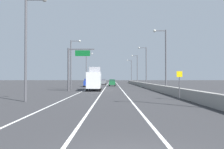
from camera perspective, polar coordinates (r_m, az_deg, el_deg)
ground_plane at (r=69.86m, az=0.14°, el=-2.76°), size 320.00×320.00×0.00m
lane_stripe_left at (r=61.08m, az=-4.98°, el=-3.02°), size 0.16×130.00×0.00m
lane_stripe_center at (r=60.89m, az=-1.69°, el=-3.03°), size 0.16×130.00×0.00m
lane_stripe_right at (r=60.90m, az=1.61°, el=-3.03°), size 0.16×130.00×0.00m
jersey_barrier_right at (r=46.55m, az=9.69°, el=-3.01°), size 0.60×120.00×1.10m
overhead_sign_gantry at (r=39.82m, az=-10.11°, el=2.64°), size 4.68×0.36×7.50m
speed_advisory_sign at (r=24.63m, az=16.52°, el=-2.09°), size 0.60×0.11×3.00m
lamp_post_right_second at (r=37.32m, az=12.90°, el=4.56°), size 2.14×0.44×10.13m
lamp_post_right_third at (r=57.36m, az=8.22°, el=2.65°), size 2.14×0.44×10.13m
lamp_post_right_fourth at (r=77.62m, az=6.04°, el=1.73°), size 2.14×0.44×10.13m
lamp_post_right_fifth at (r=97.93m, az=4.60°, el=1.19°), size 2.14×0.44×10.13m
lamp_post_left_near at (r=23.46m, az=-20.61°, el=7.80°), size 2.14×0.44×10.13m
lamp_post_left_mid at (r=47.13m, az=-10.26°, el=3.42°), size 2.14×0.44×10.13m
lamp_post_left_far at (r=71.33m, az=-6.52°, el=1.96°), size 2.14×0.44×10.13m
car_green_0 at (r=63.82m, az=-0.12°, el=-2.08°), size 1.91×4.16×1.91m
car_blue_1 at (r=59.43m, az=-6.22°, el=-2.07°), size 2.10×4.39×2.11m
car_gray_2 at (r=78.62m, az=-2.44°, el=-1.84°), size 2.09×4.65×1.95m
car_black_3 at (r=69.41m, az=-5.34°, el=-1.91°), size 2.00×4.26×2.09m
car_yellow_4 at (r=98.85m, az=-3.64°, el=-1.66°), size 2.01×4.14×1.87m
box_truck at (r=41.65m, az=-4.67°, el=-1.28°), size 2.67×8.12×4.37m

